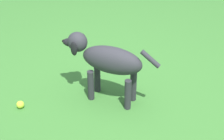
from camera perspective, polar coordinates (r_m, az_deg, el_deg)
ground at (r=3.02m, az=-0.50°, el=-5.35°), size 14.00×14.00×0.00m
dog at (r=2.86m, az=-0.94°, el=1.67°), size 0.87×0.27×0.59m
tennis_ball_0 at (r=3.04m, az=-14.91°, el=-5.54°), size 0.07×0.07×0.07m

